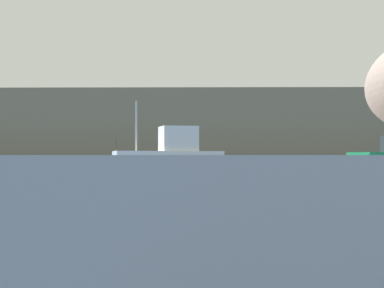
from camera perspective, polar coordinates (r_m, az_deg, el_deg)
hillside_backdrop at (r=76.21m, az=1.45°, el=1.19°), size 140.00×15.82×8.88m
fishing_boat_white at (r=41.40m, az=-1.99°, el=-1.16°), size 7.47×4.17×4.77m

